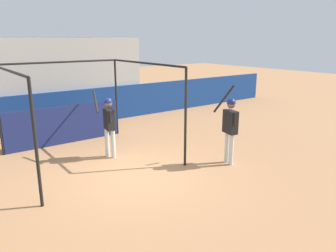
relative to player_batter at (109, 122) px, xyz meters
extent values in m
plane|color=#A8754C|center=(-0.05, -1.61, -1.10)|extent=(60.00, 60.00, 0.00)
cube|color=navy|center=(-0.05, 4.25, -0.37)|extent=(24.00, 0.12, 1.46)
cube|color=#9E9E99|center=(-0.05, 6.31, 0.66)|extent=(7.60, 4.00, 3.51)
cube|color=#195B33|center=(-1.97, 4.71, 0.41)|extent=(0.45, 0.40, 0.10)
cube|color=#195B33|center=(-1.97, 4.89, 0.64)|extent=(0.45, 0.06, 0.40)
cube|color=#195B33|center=(-1.42, 4.71, 0.41)|extent=(0.45, 0.40, 0.10)
cube|color=#195B33|center=(-1.42, 4.89, 0.64)|extent=(0.45, 0.06, 0.40)
cube|color=#195B33|center=(-0.87, 4.71, 0.41)|extent=(0.45, 0.40, 0.10)
cube|color=#195B33|center=(-0.87, 4.89, 0.64)|extent=(0.45, 0.06, 0.40)
cube|color=#195B33|center=(-0.32, 4.71, 0.41)|extent=(0.45, 0.40, 0.10)
cube|color=#195B33|center=(-0.32, 4.89, 0.64)|extent=(0.45, 0.06, 0.40)
cube|color=#195B33|center=(0.23, 4.71, 0.41)|extent=(0.45, 0.40, 0.10)
cube|color=#195B33|center=(0.23, 4.89, 0.64)|extent=(0.45, 0.06, 0.40)
cube|color=#195B33|center=(0.78, 4.71, 0.41)|extent=(0.45, 0.40, 0.10)
cube|color=#195B33|center=(0.78, 4.89, 0.64)|extent=(0.45, 0.06, 0.40)
cube|color=#195B33|center=(1.33, 4.71, 0.41)|extent=(0.45, 0.40, 0.10)
cube|color=#195B33|center=(1.33, 4.89, 0.64)|extent=(0.45, 0.06, 0.40)
cube|color=#195B33|center=(1.88, 4.71, 0.41)|extent=(0.45, 0.40, 0.10)
cube|color=#195B33|center=(1.88, 4.89, 0.64)|extent=(0.45, 0.06, 0.40)
cube|color=#195B33|center=(2.43, 4.71, 0.41)|extent=(0.45, 0.40, 0.10)
cube|color=#195B33|center=(2.43, 4.89, 0.64)|extent=(0.45, 0.06, 0.40)
cube|color=#195B33|center=(2.98, 4.71, 0.41)|extent=(0.45, 0.40, 0.10)
cube|color=#195B33|center=(2.98, 4.89, 0.64)|extent=(0.45, 0.06, 0.40)
cube|color=#195B33|center=(-1.42, 5.51, 0.81)|extent=(0.45, 0.40, 0.10)
cube|color=#195B33|center=(-1.42, 5.69, 1.04)|extent=(0.45, 0.06, 0.40)
cube|color=#195B33|center=(-0.87, 5.51, 0.81)|extent=(0.45, 0.40, 0.10)
cube|color=#195B33|center=(-0.87, 5.69, 1.04)|extent=(0.45, 0.06, 0.40)
cube|color=#195B33|center=(-0.32, 5.51, 0.81)|extent=(0.45, 0.40, 0.10)
cube|color=#195B33|center=(-0.32, 5.69, 1.04)|extent=(0.45, 0.06, 0.40)
cube|color=#195B33|center=(0.23, 5.51, 0.81)|extent=(0.45, 0.40, 0.10)
cube|color=#195B33|center=(0.23, 5.69, 1.04)|extent=(0.45, 0.06, 0.40)
cube|color=#195B33|center=(0.78, 5.51, 0.81)|extent=(0.45, 0.40, 0.10)
cube|color=#195B33|center=(0.78, 5.69, 1.04)|extent=(0.45, 0.06, 0.40)
cube|color=#195B33|center=(1.33, 5.51, 0.81)|extent=(0.45, 0.40, 0.10)
cube|color=#195B33|center=(1.33, 5.69, 1.04)|extent=(0.45, 0.06, 0.40)
cube|color=#195B33|center=(1.88, 5.51, 0.81)|extent=(0.45, 0.40, 0.10)
cube|color=#195B33|center=(1.88, 5.69, 1.04)|extent=(0.45, 0.06, 0.40)
cube|color=#195B33|center=(2.43, 5.51, 0.81)|extent=(0.45, 0.40, 0.10)
cube|color=#195B33|center=(2.43, 5.69, 1.04)|extent=(0.45, 0.06, 0.40)
cube|color=#195B33|center=(2.98, 5.51, 0.81)|extent=(0.45, 0.40, 0.10)
cube|color=#195B33|center=(2.98, 5.69, 1.04)|extent=(0.45, 0.06, 0.40)
cube|color=#195B33|center=(-1.42, 6.31, 1.21)|extent=(0.45, 0.40, 0.10)
cube|color=#195B33|center=(-1.42, 6.49, 1.44)|extent=(0.45, 0.06, 0.40)
cube|color=#195B33|center=(-0.87, 6.31, 1.21)|extent=(0.45, 0.40, 0.10)
cube|color=#195B33|center=(-0.87, 6.49, 1.44)|extent=(0.45, 0.06, 0.40)
cube|color=#195B33|center=(-0.32, 6.31, 1.21)|extent=(0.45, 0.40, 0.10)
cube|color=#195B33|center=(-0.32, 6.49, 1.44)|extent=(0.45, 0.06, 0.40)
cube|color=#195B33|center=(0.23, 6.31, 1.21)|extent=(0.45, 0.40, 0.10)
cube|color=#195B33|center=(0.23, 6.49, 1.44)|extent=(0.45, 0.06, 0.40)
cube|color=#195B33|center=(0.78, 6.31, 1.21)|extent=(0.45, 0.40, 0.10)
cube|color=#195B33|center=(0.78, 6.49, 1.44)|extent=(0.45, 0.06, 0.40)
cube|color=#195B33|center=(1.33, 6.31, 1.21)|extent=(0.45, 0.40, 0.10)
cube|color=#195B33|center=(1.33, 6.49, 1.44)|extent=(0.45, 0.06, 0.40)
cube|color=#195B33|center=(1.88, 6.31, 1.21)|extent=(0.45, 0.40, 0.10)
cube|color=#195B33|center=(1.88, 6.49, 1.44)|extent=(0.45, 0.06, 0.40)
cube|color=#195B33|center=(2.43, 6.31, 1.21)|extent=(0.45, 0.40, 0.10)
cube|color=#195B33|center=(2.43, 6.49, 1.44)|extent=(0.45, 0.06, 0.40)
cube|color=#195B33|center=(2.98, 6.31, 1.21)|extent=(0.45, 0.40, 0.10)
cube|color=#195B33|center=(2.98, 6.49, 1.44)|extent=(0.45, 0.06, 0.40)
cube|color=#195B33|center=(-1.42, 7.11, 1.61)|extent=(0.45, 0.40, 0.10)
cube|color=#195B33|center=(-0.87, 7.11, 1.61)|extent=(0.45, 0.40, 0.10)
cube|color=#195B33|center=(-0.87, 7.29, 1.84)|extent=(0.45, 0.06, 0.40)
cube|color=#195B33|center=(-0.32, 7.11, 1.61)|extent=(0.45, 0.40, 0.10)
cube|color=#195B33|center=(-0.32, 7.29, 1.84)|extent=(0.45, 0.06, 0.40)
cube|color=#195B33|center=(0.23, 7.11, 1.61)|extent=(0.45, 0.40, 0.10)
cube|color=#195B33|center=(0.23, 7.29, 1.84)|extent=(0.45, 0.06, 0.40)
cube|color=#195B33|center=(0.78, 7.11, 1.61)|extent=(0.45, 0.40, 0.10)
cube|color=#195B33|center=(0.78, 7.29, 1.84)|extent=(0.45, 0.06, 0.40)
cube|color=#195B33|center=(1.33, 7.11, 1.61)|extent=(0.45, 0.40, 0.10)
cube|color=#195B33|center=(1.33, 7.29, 1.84)|extent=(0.45, 0.06, 0.40)
cube|color=#195B33|center=(1.88, 7.11, 1.61)|extent=(0.45, 0.40, 0.10)
cube|color=#195B33|center=(1.88, 7.29, 1.84)|extent=(0.45, 0.06, 0.40)
cube|color=#195B33|center=(2.43, 7.11, 1.61)|extent=(0.45, 0.40, 0.10)
cube|color=#195B33|center=(2.43, 7.29, 1.84)|extent=(0.45, 0.06, 0.40)
cube|color=#195B33|center=(2.98, 7.11, 1.61)|extent=(0.45, 0.40, 0.10)
cube|color=#195B33|center=(2.98, 7.29, 1.84)|extent=(0.45, 0.06, 0.40)
cube|color=#195B33|center=(-0.87, 7.91, 2.01)|extent=(0.45, 0.40, 0.10)
cube|color=#195B33|center=(-0.87, 8.09, 2.24)|extent=(0.45, 0.06, 0.40)
cube|color=#195B33|center=(-0.32, 7.91, 2.01)|extent=(0.45, 0.40, 0.10)
cube|color=#195B33|center=(-0.32, 8.09, 2.24)|extent=(0.45, 0.06, 0.40)
cube|color=#195B33|center=(0.23, 7.91, 2.01)|extent=(0.45, 0.40, 0.10)
cube|color=#195B33|center=(0.23, 8.09, 2.24)|extent=(0.45, 0.06, 0.40)
cube|color=#195B33|center=(0.78, 7.91, 2.01)|extent=(0.45, 0.40, 0.10)
cube|color=#195B33|center=(0.78, 8.09, 2.24)|extent=(0.45, 0.06, 0.40)
cube|color=#195B33|center=(1.33, 7.91, 2.01)|extent=(0.45, 0.40, 0.10)
cube|color=#195B33|center=(1.33, 8.09, 2.24)|extent=(0.45, 0.06, 0.40)
cube|color=#195B33|center=(1.88, 7.91, 2.01)|extent=(0.45, 0.40, 0.10)
cube|color=#195B33|center=(1.88, 8.09, 2.24)|extent=(0.45, 0.06, 0.40)
cube|color=#195B33|center=(2.43, 7.91, 2.01)|extent=(0.45, 0.40, 0.10)
cube|color=#195B33|center=(2.43, 8.09, 2.24)|extent=(0.45, 0.06, 0.40)
cube|color=#195B33|center=(2.98, 7.91, 2.01)|extent=(0.45, 0.40, 0.10)
cube|color=#195B33|center=(2.98, 8.09, 2.24)|extent=(0.45, 0.06, 0.40)
cylinder|color=black|center=(-2.55, -1.86, 0.27)|extent=(0.07, 0.07, 2.73)
cylinder|color=black|center=(1.38, -1.86, 0.27)|extent=(0.07, 0.07, 2.73)
cylinder|color=black|center=(1.38, 2.13, 0.27)|extent=(0.07, 0.07, 2.73)
cylinder|color=black|center=(-2.55, 0.14, 1.64)|extent=(0.06, 3.99, 0.06)
cylinder|color=black|center=(1.38, 0.14, 1.64)|extent=(0.06, 3.99, 0.06)
cylinder|color=black|center=(-0.58, 2.13, 1.64)|extent=(3.94, 0.06, 0.06)
cube|color=navy|center=(-0.58, 2.11, -0.45)|extent=(3.87, 0.03, 1.30)
cylinder|color=silver|center=(0.06, -0.11, -0.67)|extent=(0.15, 0.15, 0.87)
cylinder|color=silver|center=(-0.04, 0.09, -0.67)|extent=(0.15, 0.15, 0.87)
cube|color=black|center=(0.01, -0.01, 0.07)|extent=(0.27, 0.45, 0.61)
sphere|color=brown|center=(0.01, -0.01, 0.55)|extent=(0.22, 0.22, 0.22)
sphere|color=navy|center=(0.01, -0.01, 0.60)|extent=(0.23, 0.23, 0.23)
cylinder|color=black|center=(-0.06, -0.22, 0.21)|extent=(0.08, 0.08, 0.34)
cylinder|color=black|center=(0.00, 0.22, 0.21)|extent=(0.08, 0.08, 0.34)
cylinder|color=black|center=(-0.26, 0.28, 0.58)|extent=(0.28, 0.73, 0.55)
sphere|color=black|center=(0.08, 0.17, 0.33)|extent=(0.08, 0.08, 0.08)
cylinder|color=silver|center=(2.45, -2.60, -0.65)|extent=(0.15, 0.15, 0.91)
cylinder|color=silver|center=(2.49, -2.40, -0.65)|extent=(0.15, 0.15, 0.91)
cube|color=black|center=(2.47, -2.50, 0.13)|extent=(0.31, 0.50, 0.64)
sphere|color=brown|center=(2.47, -2.50, 0.62)|extent=(0.23, 0.23, 0.23)
sphere|color=navy|center=(2.47, -2.50, 0.68)|extent=(0.24, 0.24, 0.24)
cylinder|color=black|center=(2.38, -2.73, 0.27)|extent=(0.08, 0.08, 0.35)
cylinder|color=black|center=(2.48, -2.25, 0.27)|extent=(0.08, 0.08, 0.35)
cylinder|color=black|center=(2.56, -2.13, 0.71)|extent=(0.50, 0.40, 0.80)
sphere|color=black|center=(2.40, -2.34, 0.33)|extent=(0.08, 0.08, 0.08)
camera|label=1|loc=(-4.16, -8.52, 2.34)|focal=35.00mm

